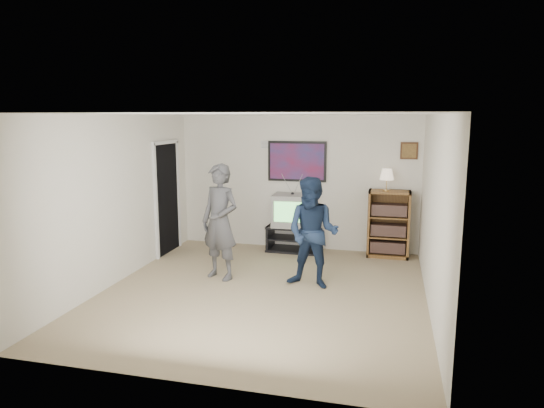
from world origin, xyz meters
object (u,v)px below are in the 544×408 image
at_px(bookshelf, 388,224).
at_px(person_tall, 220,222).
at_px(crt_television, 292,210).
at_px(media_stand, 293,238).
at_px(person_short, 313,233).

bearing_deg(bookshelf, person_tall, -143.68).
bearing_deg(bookshelf, crt_television, -178.35).
distance_m(crt_television, bookshelf, 1.74).
distance_m(crt_television, person_tall, 1.95).
distance_m(bookshelf, person_tall, 3.12).
bearing_deg(crt_television, media_stand, -2.23).
bearing_deg(person_tall, bookshelf, 56.27).
xyz_separation_m(crt_television, person_tall, (-0.77, -1.79, 0.11)).
bearing_deg(bookshelf, media_stand, -178.33).
bearing_deg(media_stand, crt_television, -178.26).
bearing_deg(media_stand, bookshelf, 3.42).
relative_size(crt_television, person_short, 0.43).
bearing_deg(person_short, bookshelf, 69.83).
relative_size(person_tall, person_short, 1.09).
distance_m(crt_television, person_short, 1.96).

